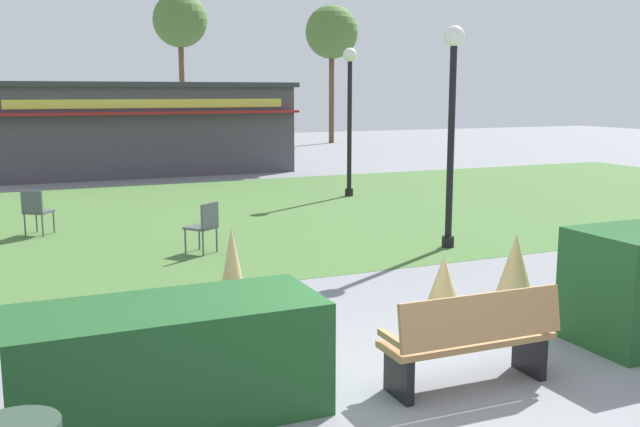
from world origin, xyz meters
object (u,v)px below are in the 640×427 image
at_px(park_bench, 472,339).
at_px(cafe_chair_east, 36,209).
at_px(lamppost_mid, 452,109).
at_px(tree_left_bg, 332,33).
at_px(tree_right_bg, 180,21).
at_px(food_kiosk, 141,127).
at_px(lamppost_far, 350,103).
at_px(cafe_chair_west, 205,223).

xyz_separation_m(park_bench, cafe_chair_east, (-3.39, 9.41, 0.05)).
xyz_separation_m(lamppost_mid, tree_left_bg, (9.15, 24.87, 3.35)).
bearing_deg(tree_right_bg, tree_left_bg, -17.43).
distance_m(food_kiosk, cafe_chair_east, 11.25).
distance_m(lamppost_mid, lamppost_far, 6.57).
bearing_deg(tree_left_bg, cafe_chair_east, -127.32).
xyz_separation_m(lamppost_mid, tree_right_bg, (1.61, 27.24, 3.88)).
bearing_deg(tree_left_bg, cafe_chair_west, -119.30).
xyz_separation_m(park_bench, lamppost_mid, (3.30, 5.30, 1.97)).
distance_m(lamppost_mid, tree_right_bg, 27.56).
distance_m(cafe_chair_east, tree_right_bg, 25.25).
distance_m(cafe_chair_west, cafe_chair_east, 3.84).
height_order(lamppost_mid, lamppost_far, same).
relative_size(food_kiosk, tree_left_bg, 1.38).
distance_m(lamppost_far, tree_left_bg, 20.34).
relative_size(lamppost_mid, cafe_chair_west, 4.35).
distance_m(lamppost_mid, food_kiosk, 14.90).
bearing_deg(cafe_chair_west, tree_left_bg, 60.70).
xyz_separation_m(cafe_chair_west, cafe_chair_east, (-2.58, 2.85, 0.00)).
bearing_deg(cafe_chair_east, lamppost_far, 16.64).
distance_m(park_bench, food_kiosk, 19.94).
height_order(food_kiosk, cafe_chair_east, food_kiosk).
xyz_separation_m(lamppost_far, tree_left_bg, (7.96, 18.41, 3.35)).
height_order(park_bench, tree_left_bg, tree_left_bg).
bearing_deg(cafe_chair_west, tree_right_bg, 77.58).
height_order(tree_left_bg, tree_right_bg, tree_right_bg).
height_order(park_bench, tree_right_bg, tree_right_bg).
bearing_deg(tree_right_bg, cafe_chair_west, -102.42).
xyz_separation_m(cafe_chair_west, tree_left_bg, (13.26, 23.62, 5.28)).
relative_size(park_bench, cafe_chair_east, 1.92).
bearing_deg(tree_right_bg, lamppost_mid, -93.39).
bearing_deg(tree_right_bg, park_bench, -98.59).
bearing_deg(food_kiosk, tree_left_bg, 40.71).
bearing_deg(food_kiosk, cafe_chair_east, -110.38).
bearing_deg(park_bench, tree_right_bg, 81.41).
bearing_deg(park_bench, cafe_chair_east, 109.80).
relative_size(lamppost_mid, food_kiosk, 0.39).
distance_m(park_bench, tree_left_bg, 33.07).
relative_size(food_kiosk, cafe_chair_east, 11.22).
relative_size(lamppost_far, tree_right_bg, 0.50).
height_order(cafe_chair_west, tree_right_bg, tree_right_bg).
xyz_separation_m(food_kiosk, cafe_chair_east, (-3.90, -10.50, -1.01)).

